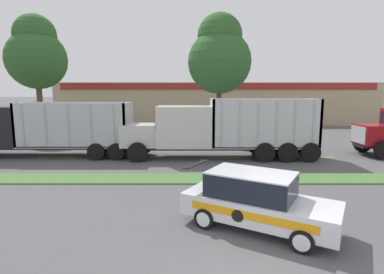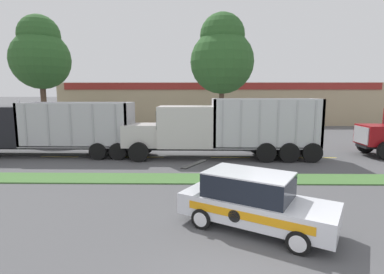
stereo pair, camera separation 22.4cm
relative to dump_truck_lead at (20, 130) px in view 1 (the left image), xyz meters
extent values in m
cube|color=#477538|center=(12.07, -5.27, -1.63)|extent=(120.00, 1.66, 0.06)
cube|color=yellow|center=(2.50, -0.44, -1.65)|extent=(2.40, 0.14, 0.01)
cube|color=yellow|center=(7.90, -0.44, -1.65)|extent=(2.40, 0.14, 0.01)
cube|color=yellow|center=(13.30, -0.44, -1.65)|extent=(2.40, 0.14, 0.01)
cube|color=yellow|center=(18.70, -0.44, -1.65)|extent=(2.40, 0.14, 0.01)
cube|color=black|center=(1.15, 0.00, -1.05)|extent=(11.73, 1.37, 0.18)
cylinder|color=silver|center=(0.37, -0.81, 1.11)|extent=(0.14, 0.14, 1.67)
cube|color=#B7B7BC|center=(3.64, 0.00, -0.90)|extent=(6.74, 2.49, 0.12)
cube|color=#B7B7BC|center=(0.35, 0.00, 0.43)|extent=(0.16, 2.49, 2.66)
cube|color=#B7B7BC|center=(6.93, 0.00, 0.43)|extent=(0.16, 2.49, 2.66)
cube|color=#B7B7BC|center=(3.64, -1.16, 0.43)|extent=(6.74, 0.16, 2.66)
cube|color=#B7B7BC|center=(3.64, 1.17, 0.43)|extent=(6.74, 0.16, 2.66)
cube|color=#A3A3A8|center=(0.95, -1.26, 0.43)|extent=(0.10, 0.04, 2.52)
cube|color=#A3A3A8|center=(2.30, -1.26, 0.43)|extent=(0.10, 0.04, 2.52)
cube|color=#A3A3A8|center=(3.64, -1.26, 0.43)|extent=(0.10, 0.04, 2.52)
cube|color=#A3A3A8|center=(4.99, -1.26, 0.43)|extent=(0.10, 0.04, 2.52)
cube|color=#A3A3A8|center=(6.34, -1.26, 0.43)|extent=(0.10, 0.04, 2.52)
cylinder|color=black|center=(6.41, -1.22, -1.14)|extent=(1.03, 0.30, 1.03)
cylinder|color=black|center=(6.41, 1.23, -1.14)|extent=(1.03, 0.30, 1.03)
cylinder|color=black|center=(5.21, -1.22, -1.14)|extent=(1.03, 0.30, 1.03)
cylinder|color=black|center=(5.21, 1.23, -1.14)|extent=(1.03, 0.30, 1.03)
cube|color=maroon|center=(22.59, 0.08, -0.28)|extent=(1.96, 1.92, 1.25)
cube|color=#B7B7BC|center=(21.58, 0.08, -0.28)|extent=(0.06, 1.64, 1.06)
cylinder|color=black|center=(22.59, -1.07, -1.08)|extent=(1.14, 0.30, 1.14)
cylinder|color=black|center=(22.59, 1.24, -1.08)|extent=(1.14, 0.30, 1.14)
cube|color=black|center=(12.57, -0.58, -0.99)|extent=(11.78, 1.31, 0.18)
cube|color=silver|center=(7.77, -0.58, -0.23)|extent=(2.17, 1.95, 1.35)
cube|color=#B7B7BC|center=(6.65, -0.58, -0.23)|extent=(0.06, 1.67, 1.15)
cube|color=silver|center=(10.49, -0.58, 0.33)|extent=(3.28, 2.38, 2.45)
cube|color=black|center=(8.83, -0.58, 0.76)|extent=(0.04, 2.02, 1.10)
cylinder|color=silver|center=(12.22, -1.35, 0.95)|extent=(0.14, 0.14, 1.25)
cube|color=silver|center=(15.29, -0.58, -0.84)|extent=(6.34, 2.38, 0.12)
cube|color=silver|center=(12.20, -0.58, 0.58)|extent=(0.16, 2.38, 2.85)
cube|color=silver|center=(18.38, -0.58, 0.58)|extent=(0.16, 2.38, 2.85)
cube|color=silver|center=(15.29, -1.69, 0.58)|extent=(6.34, 0.16, 2.85)
cube|color=silver|center=(15.29, 0.53, 0.58)|extent=(6.34, 0.16, 2.85)
cube|color=#B2B2B7|center=(12.65, -1.79, 0.58)|extent=(0.10, 0.04, 2.71)
cube|color=#B2B2B7|center=(13.71, -1.79, 0.58)|extent=(0.10, 0.04, 2.71)
cube|color=#B2B2B7|center=(14.77, -1.79, 0.58)|extent=(0.10, 0.04, 2.71)
cube|color=#B2B2B7|center=(15.82, -1.79, 0.58)|extent=(0.10, 0.04, 2.71)
cube|color=#B2B2B7|center=(16.88, -1.79, 0.58)|extent=(0.10, 0.04, 2.71)
cube|color=#B2B2B7|center=(17.94, -1.79, 0.58)|extent=(0.10, 0.04, 2.71)
cylinder|color=black|center=(7.77, -1.75, -1.08)|extent=(1.15, 0.30, 1.15)
cylinder|color=black|center=(7.77, 0.59, -1.08)|extent=(1.15, 0.30, 1.15)
cylinder|color=black|center=(17.86, -1.75, -1.08)|extent=(1.15, 0.30, 1.15)
cylinder|color=black|center=(17.86, 0.59, -1.08)|extent=(1.15, 0.30, 1.15)
cylinder|color=black|center=(16.53, -1.75, -1.08)|extent=(1.15, 0.30, 1.15)
cylinder|color=black|center=(16.53, 0.59, -1.08)|extent=(1.15, 0.30, 1.15)
cylinder|color=black|center=(15.20, -1.75, -1.08)|extent=(1.15, 0.30, 1.15)
cylinder|color=black|center=(15.20, 0.59, -1.08)|extent=(1.15, 0.30, 1.15)
cube|color=silver|center=(12.95, -10.38, -1.02)|extent=(4.73, 3.75, 0.65)
cube|color=black|center=(12.72, -10.24, -0.36)|extent=(2.89, 2.56, 0.69)
cube|color=silver|center=(12.72, -10.24, 0.01)|extent=(2.89, 2.56, 0.04)
cube|color=black|center=(11.11, -9.31, 0.05)|extent=(0.87, 1.30, 0.03)
cube|color=orange|center=(12.51, -11.14, -0.96)|extent=(3.09, 1.80, 0.23)
cylinder|color=black|center=(12.22, -10.97, -1.02)|extent=(0.31, 0.19, 0.36)
cylinder|color=black|center=(13.73, -11.79, -1.35)|extent=(0.64, 0.48, 0.62)
cylinder|color=silver|center=(13.68, -11.88, -1.35)|extent=(0.38, 0.23, 0.43)
cylinder|color=black|center=(14.56, -10.36, -1.35)|extent=(0.64, 0.48, 0.62)
cylinder|color=silver|center=(14.62, -10.26, -1.35)|extent=(0.38, 0.23, 0.43)
cylinder|color=black|center=(11.34, -10.40, -1.35)|extent=(0.64, 0.48, 0.62)
cylinder|color=silver|center=(11.28, -10.49, -1.35)|extent=(0.38, 0.23, 0.43)
cylinder|color=black|center=(12.17, -8.97, -1.35)|extent=(0.64, 0.48, 0.62)
cylinder|color=silver|center=(12.22, -8.87, -1.35)|extent=(0.38, 0.23, 0.43)
cube|color=tan|center=(14.17, 23.76, 0.97)|extent=(40.25, 12.00, 5.25)
cube|color=maroon|center=(14.17, 17.71, 3.15)|extent=(38.24, 0.10, 0.80)
cylinder|color=brown|center=(13.37, 8.03, 0.93)|extent=(0.45, 0.45, 5.16)
sphere|color=#2D5B28|center=(13.37, 8.03, 5.03)|extent=(5.55, 5.55, 5.55)
sphere|color=#2D5B28|center=(13.37, 8.03, 7.25)|extent=(3.88, 3.88, 3.88)
cylinder|color=brown|center=(-3.60, 9.94, 1.14)|extent=(0.52, 0.52, 5.59)
sphere|color=#2D5B28|center=(-3.60, 9.94, 5.44)|extent=(5.49, 5.49, 5.49)
sphere|color=#2D5B28|center=(-3.60, 9.94, 7.64)|extent=(3.84, 3.84, 3.84)
camera|label=1|loc=(10.96, -18.84, 2.35)|focal=28.00mm
camera|label=2|loc=(11.18, -18.84, 2.35)|focal=28.00mm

